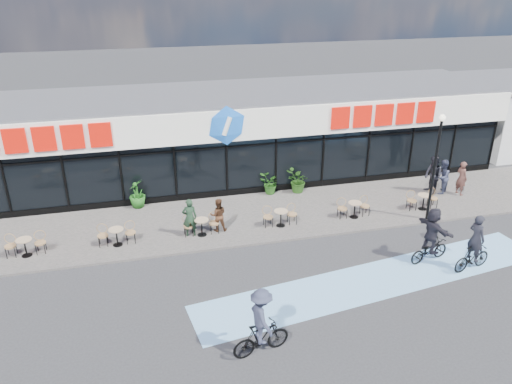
% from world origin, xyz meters
% --- Properties ---
extents(ground, '(120.00, 120.00, 0.00)m').
position_xyz_m(ground, '(0.00, 0.00, 0.00)').
color(ground, '#28282B').
rests_on(ground, ground).
extents(sidewalk, '(44.00, 5.00, 0.10)m').
position_xyz_m(sidewalk, '(0.00, 4.50, 0.05)').
color(sidewalk, '#615A56').
rests_on(sidewalk, ground).
extents(bike_lane, '(14.17, 4.13, 0.01)m').
position_xyz_m(bike_lane, '(4.00, -1.50, 0.01)').
color(bike_lane, '#72A9D8').
rests_on(bike_lane, ground).
extents(building, '(30.60, 6.57, 4.75)m').
position_xyz_m(building, '(-0.00, 9.93, 2.34)').
color(building, black).
rests_on(building, ground).
extents(lamp_post, '(0.28, 0.28, 4.87)m').
position_xyz_m(lamp_post, '(8.31, 2.30, 3.01)').
color(lamp_post, black).
rests_on(lamp_post, sidewalk).
extents(bistro_set_1, '(1.54, 0.62, 0.90)m').
position_xyz_m(bistro_set_1, '(-8.80, 3.34, 0.56)').
color(bistro_set_1, tan).
rests_on(bistro_set_1, sidewalk).
extents(bistro_set_2, '(1.54, 0.62, 0.90)m').
position_xyz_m(bistro_set_2, '(-5.31, 3.34, 0.56)').
color(bistro_set_2, tan).
rests_on(bistro_set_2, sidewalk).
extents(bistro_set_3, '(1.54, 0.62, 0.90)m').
position_xyz_m(bistro_set_3, '(-1.81, 3.34, 0.56)').
color(bistro_set_3, tan).
rests_on(bistro_set_3, sidewalk).
extents(bistro_set_4, '(1.54, 0.62, 0.90)m').
position_xyz_m(bistro_set_4, '(1.68, 3.34, 0.56)').
color(bistro_set_4, tan).
rests_on(bistro_set_4, sidewalk).
extents(bistro_set_5, '(1.54, 0.62, 0.90)m').
position_xyz_m(bistro_set_5, '(5.17, 3.34, 0.56)').
color(bistro_set_5, tan).
rests_on(bistro_set_5, sidewalk).
extents(bistro_set_6, '(1.54, 0.62, 0.90)m').
position_xyz_m(bistro_set_6, '(8.67, 3.34, 0.56)').
color(bistro_set_6, tan).
rests_on(bistro_set_6, sidewalk).
extents(potted_plant_left, '(1.00, 1.00, 1.37)m').
position_xyz_m(potted_plant_left, '(-4.37, 6.74, 0.78)').
color(potted_plant_left, '#1D5718').
rests_on(potted_plant_left, sidewalk).
extents(potted_plant_mid, '(1.03, 0.92, 1.04)m').
position_xyz_m(potted_plant_mid, '(2.10, 6.68, 0.62)').
color(potted_plant_mid, '#214F16').
rests_on(potted_plant_mid, sidewalk).
extents(potted_plant_right, '(1.46, 1.43, 1.23)m').
position_xyz_m(potted_plant_right, '(3.53, 6.51, 0.71)').
color(potted_plant_right, '#224A15').
rests_on(potted_plant_right, sidewalk).
extents(patron_left, '(0.63, 0.43, 1.70)m').
position_xyz_m(patron_left, '(-2.29, 3.34, 0.95)').
color(patron_left, '#1B3220').
rests_on(patron_left, sidewalk).
extents(patron_right, '(0.78, 0.64, 1.50)m').
position_xyz_m(patron_right, '(-1.06, 3.49, 0.85)').
color(patron_right, '#462919').
rests_on(patron_right, sidewalk).
extents(pedestrian_a, '(0.84, 1.02, 1.94)m').
position_xyz_m(pedestrian_a, '(10.04, 4.80, 1.07)').
color(pedestrian_a, black).
rests_on(pedestrian_a, sidewalk).
extents(pedestrian_b, '(0.52, 0.70, 1.74)m').
position_xyz_m(pedestrian_b, '(11.37, 4.35, 0.97)').
color(pedestrian_b, '#53322B').
rests_on(pedestrian_b, sidewalk).
extents(pedestrian_c, '(1.08, 1.07, 1.77)m').
position_xyz_m(pedestrian_c, '(10.52, 4.71, 0.98)').
color(pedestrian_c, '#2F3349').
rests_on(pedestrian_c, sidewalk).
extents(cyclist_a, '(1.79, 0.85, 2.31)m').
position_xyz_m(cyclist_a, '(7.76, -1.69, 0.86)').
color(cyclist_a, black).
rests_on(cyclist_a, ground).
extents(cyclist_b, '(1.89, 1.78, 2.28)m').
position_xyz_m(cyclist_b, '(6.53, -0.74, 1.02)').
color(cyclist_b, black).
rests_on(cyclist_b, ground).
extents(cyclist_c, '(1.87, 1.26, 2.24)m').
position_xyz_m(cyclist_c, '(-1.11, -4.16, 1.01)').
color(cyclist_c, black).
rests_on(cyclist_c, ground).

